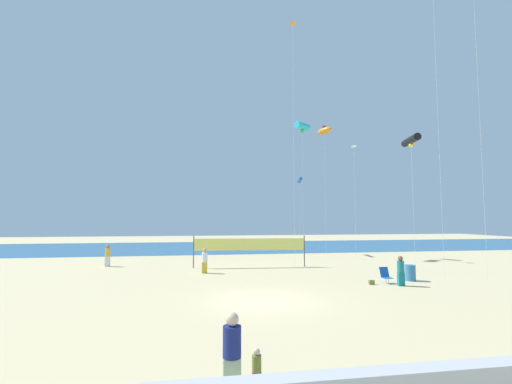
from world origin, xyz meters
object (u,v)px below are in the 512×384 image
(volleyball_net, at_px, (250,246))
(beach_handbag, at_px, (372,282))
(mother_figure, at_px, (232,351))
(trash_barrel, at_px, (410,273))
(beachgoer_mustard_shirt, at_px, (108,255))
(kite_blue_tube, at_px, (300,180))
(beachgoer_teal_shirt, at_px, (401,270))
(kite_cyan_tube, at_px, (302,127))
(toddler_figure, at_px, (257,368))
(kite_orange_inflatable, at_px, (324,131))
(folding_beach_chair, at_px, (385,275))
(kite_black_tube, at_px, (411,141))
(kite_white_diamond, at_px, (354,149))
(beachgoer_white_shirt, at_px, (205,260))
(kite_orange_diamond, at_px, (293,36))

(volleyball_net, xyz_separation_m, beach_handbag, (5.79, -7.85, -1.52))
(mother_figure, distance_m, trash_barrel, 16.53)
(beachgoer_mustard_shirt, height_order, kite_blue_tube, kite_blue_tube)
(beachgoer_teal_shirt, height_order, kite_cyan_tube, kite_cyan_tube)
(toddler_figure, xyz_separation_m, beach_handbag, (8.31, 10.81, -0.36))
(volleyball_net, bearing_deg, kite_orange_inflatable, 37.49)
(folding_beach_chair, bearing_deg, beachgoer_mustard_shirt, 177.23)
(folding_beach_chair, relative_size, trash_barrel, 0.95)
(beachgoer_mustard_shirt, height_order, volleyball_net, volleyball_net)
(kite_black_tube, distance_m, kite_cyan_tube, 12.49)
(volleyball_net, xyz_separation_m, kite_white_diamond, (10.24, 3.52, 8.48))
(mother_figure, relative_size, kite_black_tube, 0.18)
(beachgoer_teal_shirt, xyz_separation_m, kite_black_tube, (3.23, 3.52, 8.15))
(beachgoer_teal_shirt, relative_size, folding_beach_chair, 1.84)
(beachgoer_white_shirt, bearing_deg, kite_cyan_tube, -29.88)
(beach_handbag, bearing_deg, beachgoer_teal_shirt, -23.60)
(kite_white_diamond, bearing_deg, beachgoer_white_shirt, -157.15)
(beachgoer_teal_shirt, bearing_deg, kite_blue_tube, 132.44)
(toddler_figure, relative_size, beachgoer_mustard_shirt, 0.54)
(toddler_figure, relative_size, kite_blue_tube, 0.11)
(mother_figure, relative_size, kite_orange_inflatable, 0.13)
(kite_white_diamond, bearing_deg, kite_orange_inflatable, 119.29)
(beach_handbag, bearing_deg, folding_beach_chair, 15.84)
(toddler_figure, xyz_separation_m, folding_beach_chair, (9.33, 11.10, -0.01))
(toddler_figure, relative_size, kite_black_tube, 0.10)
(beachgoer_white_shirt, bearing_deg, beachgoer_teal_shirt, -101.59)
(folding_beach_chair, bearing_deg, beachgoer_teal_shirt, -39.73)
(beachgoer_mustard_shirt, bearing_deg, volleyball_net, 169.58)
(mother_figure, distance_m, beach_handbag, 14.10)
(kite_black_tube, height_order, kite_orange_diamond, kite_orange_diamond)
(beach_handbag, bearing_deg, mother_figure, -128.99)
(toddler_figure, bearing_deg, beachgoer_teal_shirt, 12.89)
(kite_orange_diamond, height_order, kite_white_diamond, kite_orange_diamond)
(kite_cyan_tube, bearing_deg, beachgoer_white_shirt, -138.63)
(beachgoer_mustard_shirt, relative_size, kite_orange_inflatable, 0.13)
(kite_orange_diamond, bearing_deg, beachgoer_teal_shirt, -65.42)
(folding_beach_chair, distance_m, kite_cyan_tube, 18.44)
(volleyball_net, height_order, kite_blue_tube, kite_blue_tube)
(kite_orange_inflatable, bearing_deg, beach_handbag, -100.81)
(kite_blue_tube, bearing_deg, kite_cyan_tube, -100.53)
(trash_barrel, relative_size, kite_orange_inflatable, 0.07)
(trash_barrel, relative_size, volleyball_net, 0.11)
(beach_handbag, xyz_separation_m, kite_cyan_tube, (0.31, 14.00, 12.65))
(beach_handbag, relative_size, kite_cyan_tube, 0.02)
(folding_beach_chair, distance_m, kite_orange_diamond, 19.65)
(beachgoer_mustard_shirt, xyz_separation_m, volleyball_net, (10.81, -2.31, 0.75))
(mother_figure, xyz_separation_m, volleyball_net, (3.07, 18.79, 0.73))
(toddler_figure, relative_size, trash_barrel, 0.96)
(folding_beach_chair, bearing_deg, kite_cyan_tube, 119.42)
(toddler_figure, xyz_separation_m, kite_orange_diamond, (5.96, 18.42, 17.92))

